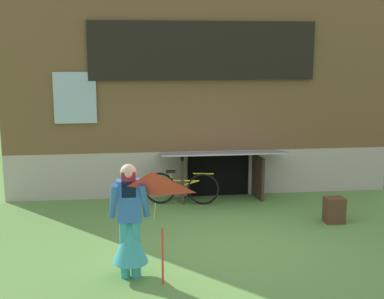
% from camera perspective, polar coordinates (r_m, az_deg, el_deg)
% --- Properties ---
extents(ground_plane, '(60.00, 60.00, 0.00)m').
position_cam_1_polar(ground_plane, '(8.95, 3.89, -10.39)').
color(ground_plane, '#56843D').
extents(log_house, '(8.74, 6.30, 5.16)m').
position_cam_1_polar(log_house, '(13.89, -0.30, 8.10)').
color(log_house, '#ADA393').
rests_on(log_house, ground_plane).
extents(person, '(0.61, 0.53, 1.69)m').
position_cam_1_polar(person, '(7.47, -6.96, -8.96)').
color(person, teal).
rests_on(person, ground_plane).
extents(kite, '(0.90, 0.94, 1.58)m').
position_cam_1_polar(kite, '(6.78, -4.40, -5.66)').
color(kite, red).
rests_on(kite, ground_plane).
extents(bicycle_yellow, '(1.60, 0.36, 0.74)m').
position_cam_1_polar(bicycle_yellow, '(11.02, -1.19, -4.30)').
color(bicycle_yellow, black).
rests_on(bicycle_yellow, ground_plane).
extents(wooden_crate, '(0.36, 0.31, 0.49)m').
position_cam_1_polar(wooden_crate, '(10.26, 15.58, -6.53)').
color(wooden_crate, '#4C331E').
rests_on(wooden_crate, ground_plane).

